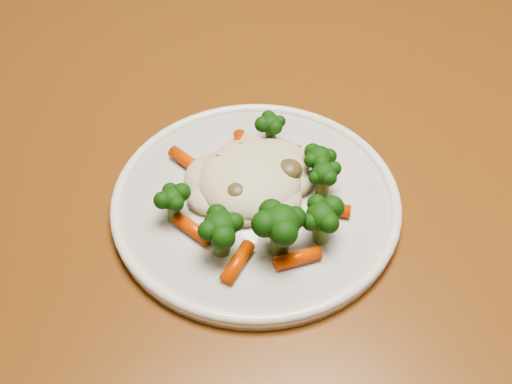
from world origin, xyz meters
The scene contains 3 objects.
dining_table centered at (-0.19, 0.13, 0.65)m, with size 1.29×0.97×0.75m.
plate centered at (-0.20, 0.06, 0.76)m, with size 0.26×0.26×0.01m, color white.
meal centered at (-0.20, 0.05, 0.78)m, with size 0.17×0.17×0.05m.
Camera 1 is at (-0.36, -0.29, 1.19)m, focal length 45.00 mm.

